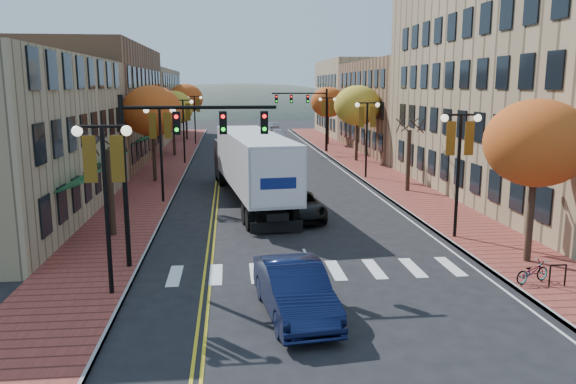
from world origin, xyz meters
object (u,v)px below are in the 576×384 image
object	(u,v)px
navy_sedan	(295,290)
black_suv	(298,205)
semi_truck	(250,161)
bicycle	(532,272)

from	to	relation	value
navy_sedan	black_suv	distance (m)	13.49
semi_truck	navy_sedan	xyz separation A→B (m)	(0.72, -18.32, -1.73)
navy_sedan	bicycle	world-z (taller)	navy_sedan
navy_sedan	bicycle	bearing A→B (deg)	4.22
bicycle	black_suv	bearing A→B (deg)	12.48
semi_truck	black_suv	bearing A→B (deg)	-70.14
semi_truck	bicycle	size ratio (longest dim) A/B	11.56
black_suv	bicycle	bearing A→B (deg)	-61.11
semi_truck	navy_sedan	bearing A→B (deg)	-94.61
black_suv	bicycle	xyz separation A→B (m)	(7.30, -11.60, -0.19)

